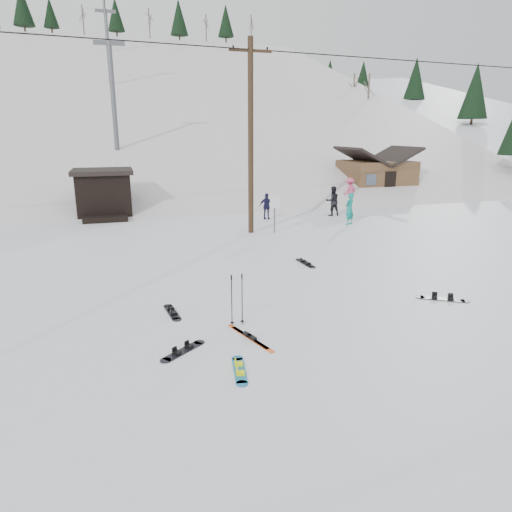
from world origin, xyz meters
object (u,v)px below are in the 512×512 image
object	(u,v)px
hero_snowboard	(240,370)
hero_skis	(250,337)
utility_pole	(251,136)
cabin	(376,177)

from	to	relation	value
hero_snowboard	hero_skis	bearing A→B (deg)	-14.55
utility_pole	hero_snowboard	world-z (taller)	utility_pole
cabin	hero_snowboard	size ratio (longest dim) A/B	4.17
utility_pole	cabin	size ratio (longest dim) A/B	1.67
cabin	hero_skis	distance (m)	27.16
utility_pole	hero_snowboard	distance (m)	14.43
utility_pole	hero_snowboard	bearing A→B (deg)	-107.31
hero_snowboard	hero_skis	size ratio (longest dim) A/B	0.71
cabin	hero_skis	xyz separation A→B (m)	(-16.42, -21.59, -1.45)
utility_pole	hero_skis	world-z (taller)	utility_pole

